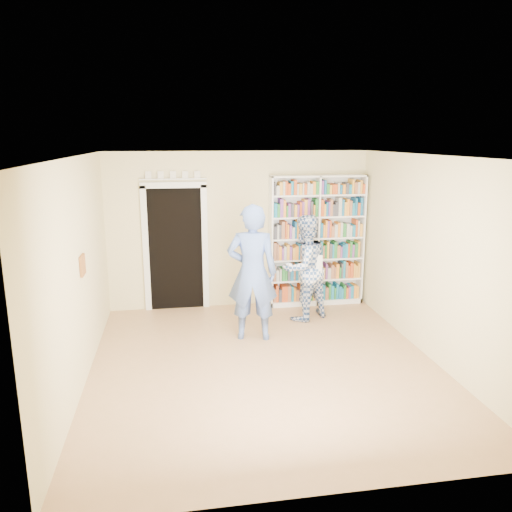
# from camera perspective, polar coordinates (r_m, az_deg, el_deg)

# --- Properties ---
(floor) EXTENTS (5.00, 5.00, 0.00)m
(floor) POSITION_cam_1_polar(r_m,az_deg,el_deg) (6.72, 1.01, -12.34)
(floor) COLOR #AC8053
(floor) RESTS_ON ground
(ceiling) EXTENTS (5.00, 5.00, 0.00)m
(ceiling) POSITION_cam_1_polar(r_m,az_deg,el_deg) (6.06, 1.12, 11.34)
(ceiling) COLOR white
(ceiling) RESTS_ON wall_back
(wall_back) EXTENTS (4.50, 0.00, 4.50)m
(wall_back) POSITION_cam_1_polar(r_m,az_deg,el_deg) (8.67, -1.94, 2.96)
(wall_back) COLOR beige
(wall_back) RESTS_ON floor
(wall_left) EXTENTS (0.00, 5.00, 5.00)m
(wall_left) POSITION_cam_1_polar(r_m,az_deg,el_deg) (6.26, -19.65, -1.90)
(wall_left) COLOR beige
(wall_left) RESTS_ON floor
(wall_right) EXTENTS (0.00, 5.00, 5.00)m
(wall_right) POSITION_cam_1_polar(r_m,az_deg,el_deg) (7.01, 19.47, -0.30)
(wall_right) COLOR beige
(wall_right) RESTS_ON floor
(bookshelf) EXTENTS (1.67, 0.31, 2.29)m
(bookshelf) POSITION_cam_1_polar(r_m,az_deg,el_deg) (8.83, 6.93, 1.80)
(bookshelf) COLOR white
(bookshelf) RESTS_ON floor
(doorway) EXTENTS (1.10, 0.08, 2.43)m
(doorway) POSITION_cam_1_polar(r_m,az_deg,el_deg) (8.61, -9.19, 1.57)
(doorway) COLOR black
(doorway) RESTS_ON floor
(wall_art) EXTENTS (0.03, 0.25, 0.25)m
(wall_art) POSITION_cam_1_polar(r_m,az_deg,el_deg) (6.44, -19.21, -1.00)
(wall_art) COLOR brown
(wall_art) RESTS_ON wall_left
(man_blue) EXTENTS (0.81, 0.61, 2.01)m
(man_blue) POSITION_cam_1_polar(r_m,az_deg,el_deg) (7.24, -0.43, -1.93)
(man_blue) COLOR #5371BA
(man_blue) RESTS_ON floor
(man_plaid) EXTENTS (1.04, 0.96, 1.73)m
(man_plaid) POSITION_cam_1_polar(r_m,az_deg,el_deg) (8.10, 5.53, -1.36)
(man_plaid) COLOR #2C4C87
(man_plaid) RESTS_ON floor
(paper_sheet) EXTENTS (0.20, 0.02, 0.29)m
(paper_sheet) POSITION_cam_1_polar(r_m,az_deg,el_deg) (7.91, 6.87, -0.94)
(paper_sheet) COLOR white
(paper_sheet) RESTS_ON man_plaid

